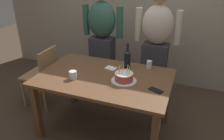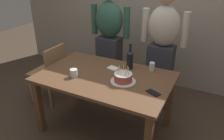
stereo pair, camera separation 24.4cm
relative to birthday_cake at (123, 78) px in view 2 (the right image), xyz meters
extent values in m
plane|color=#47382B|center=(-0.24, 0.04, -0.79)|extent=(10.00, 10.00, 0.00)
cube|color=#9E9384|center=(-0.24, 1.59, 0.51)|extent=(5.20, 0.10, 2.60)
cube|color=brown|center=(-0.24, 0.04, -0.06)|extent=(1.50, 0.96, 0.03)
cube|color=brown|center=(-0.92, -0.37, -0.43)|extent=(0.07, 0.07, 0.70)
cube|color=brown|center=(-0.92, 0.45, -0.43)|extent=(0.07, 0.07, 0.70)
cube|color=brown|center=(0.44, 0.45, -0.43)|extent=(0.07, 0.07, 0.70)
cylinder|color=white|center=(0.00, 0.00, -0.04)|extent=(0.28, 0.28, 0.01)
cylinder|color=#B24C42|center=(0.00, 0.00, 0.01)|extent=(0.19, 0.19, 0.08)
cylinder|color=silver|center=(0.00, 0.00, 0.05)|extent=(0.20, 0.20, 0.01)
cylinder|color=#93B7DB|center=(-0.02, 0.05, 0.09)|extent=(0.01, 0.01, 0.07)
sphere|color=#F9C64C|center=(-0.02, 0.05, 0.13)|extent=(0.01, 0.01, 0.01)
cylinder|color=beige|center=(-0.05, 0.01, 0.09)|extent=(0.01, 0.01, 0.07)
sphere|color=#F9C64C|center=(-0.05, 0.01, 0.13)|extent=(0.01, 0.01, 0.01)
cylinder|color=pink|center=(-0.04, -0.03, 0.09)|extent=(0.01, 0.01, 0.07)
sphere|color=#F9C64C|center=(-0.04, -0.03, 0.13)|extent=(0.01, 0.01, 0.01)
cylinder|color=beige|center=(0.00, -0.06, 0.09)|extent=(0.01, 0.01, 0.07)
sphere|color=#F9C64C|center=(0.00, -0.06, 0.13)|extent=(0.01, 0.01, 0.01)
cylinder|color=#93B7DB|center=(0.04, -0.04, 0.09)|extent=(0.01, 0.01, 0.07)
sphere|color=#F9C64C|center=(0.04, -0.04, 0.13)|extent=(0.01, 0.01, 0.01)
cylinder|color=#93B7DB|center=(0.05, 0.01, 0.09)|extent=(0.01, 0.01, 0.07)
sphere|color=#F9C64C|center=(0.05, 0.01, 0.13)|extent=(0.01, 0.01, 0.01)
cylinder|color=#EAB266|center=(0.03, 0.05, 0.09)|extent=(0.01, 0.01, 0.07)
sphere|color=#F9C64C|center=(0.03, 0.05, 0.13)|extent=(0.01, 0.01, 0.01)
cylinder|color=silver|center=(-0.54, -0.14, 0.00)|extent=(0.08, 0.08, 0.09)
cylinder|color=silver|center=(0.18, 0.42, 0.00)|extent=(0.06, 0.06, 0.10)
cylinder|color=black|center=(-0.07, 0.35, 0.05)|extent=(0.08, 0.08, 0.20)
cone|color=black|center=(-0.07, 0.35, 0.16)|extent=(0.08, 0.08, 0.03)
cylinder|color=black|center=(-0.07, 0.35, 0.22)|extent=(0.03, 0.03, 0.09)
cube|color=black|center=(0.36, -0.07, -0.04)|extent=(0.16, 0.12, 0.01)
cube|color=white|center=(-0.25, 0.26, -0.04)|extent=(0.15, 0.13, 0.01)
cube|color=#33333D|center=(-0.61, 0.84, -0.33)|extent=(0.34, 0.23, 0.92)
ellipsoid|color=#2D5647|center=(-0.61, 0.84, 0.39)|extent=(0.41, 0.27, 0.52)
cylinder|color=#2D5647|center=(-0.35, 0.87, 0.37)|extent=(0.09, 0.09, 0.44)
cylinder|color=#2D5647|center=(-0.87, 0.87, 0.37)|extent=(0.09, 0.09, 0.44)
cube|color=#33333D|center=(0.18, 0.84, -0.33)|extent=(0.34, 0.23, 0.92)
ellipsoid|color=beige|center=(0.18, 0.84, 0.39)|extent=(0.41, 0.27, 0.52)
cylinder|color=beige|center=(0.44, 0.87, 0.37)|extent=(0.09, 0.09, 0.44)
cylinder|color=beige|center=(-0.08, 0.87, 0.37)|extent=(0.09, 0.09, 0.44)
cube|color=#A37A51|center=(-1.33, 0.24, -0.33)|extent=(0.42, 0.42, 0.02)
cube|color=#A37A51|center=(-1.14, 0.24, -0.11)|extent=(0.04, 0.40, 0.40)
cylinder|color=#A37A51|center=(-1.51, 0.42, -0.56)|extent=(0.04, 0.04, 0.45)
cylinder|color=#A37A51|center=(-1.51, 0.06, -0.56)|extent=(0.04, 0.04, 0.45)
cylinder|color=#A37A51|center=(-1.15, 0.42, -0.56)|extent=(0.04, 0.04, 0.45)
cylinder|color=#A37A51|center=(-1.15, 0.06, -0.56)|extent=(0.04, 0.04, 0.45)
camera|label=1|loc=(0.63, -2.03, 1.11)|focal=35.67mm
camera|label=2|loc=(0.86, -1.93, 1.11)|focal=35.67mm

